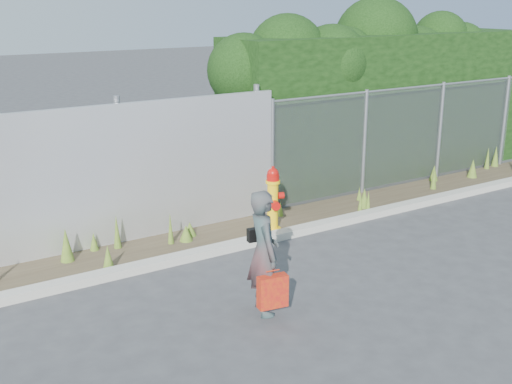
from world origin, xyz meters
The scene contains 10 objects.
ground centered at (0.00, 0.00, 0.00)m, with size 80.00×80.00×0.00m, color #3A3A3C.
curb centered at (0.00, 1.80, 0.06)m, with size 16.00×0.22×0.12m, color #A8A598.
weed_strip centered at (0.45, 2.44, 0.12)m, with size 16.00×1.21×0.54m.
corrugated_fence centered at (-3.25, 3.01, 1.10)m, with size 8.50×0.21×2.30m.
chainlink_fence centered at (4.25, 3.00, 1.03)m, with size 6.50×0.07×2.05m.
hedge centered at (4.36, 4.05, 1.95)m, with size 7.74×2.04×3.75m.
fire_hydrant centered at (0.50, 2.14, 0.54)m, with size 0.37×0.33×1.11m.
woman centered at (-1.18, -0.15, 0.78)m, with size 0.57×0.37×1.56m, color #0F6361.
red_tote_bag centered at (-1.21, -0.41, 0.38)m, with size 0.36×0.13×0.47m.
black_shoulder_bag centered at (-1.17, 0.03, 0.95)m, with size 0.22×0.09×0.16m.
Camera 1 is at (-5.08, -6.14, 3.71)m, focal length 45.00 mm.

